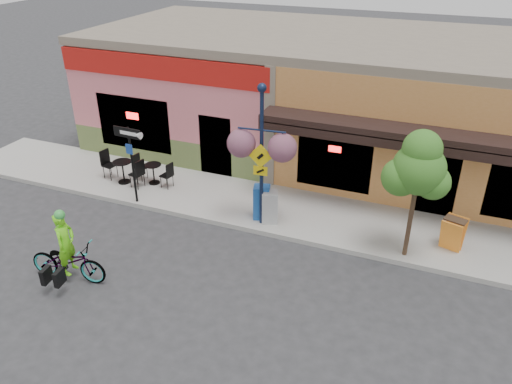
% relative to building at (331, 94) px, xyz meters
% --- Properties ---
extents(ground, '(90.00, 90.00, 0.00)m').
position_rel_building_xyz_m(ground, '(0.00, -7.50, -2.25)').
color(ground, '#2D2D30').
rests_on(ground, ground).
extents(sidewalk, '(24.00, 3.00, 0.15)m').
position_rel_building_xyz_m(sidewalk, '(0.00, -5.50, -2.17)').
color(sidewalk, '#9E9B93').
rests_on(sidewalk, ground).
extents(curb, '(24.00, 0.12, 0.15)m').
position_rel_building_xyz_m(curb, '(0.00, -6.95, -2.17)').
color(curb, '#A8A59E').
rests_on(curb, ground).
extents(building, '(18.20, 8.20, 4.50)m').
position_rel_building_xyz_m(building, '(0.00, 0.00, 0.00)').
color(building, '#D26872').
rests_on(building, ground).
extents(bicycle, '(2.12, 0.99, 1.07)m').
position_rel_building_xyz_m(bicycle, '(-3.94, -10.70, -1.71)').
color(bicycle, maroon).
rests_on(bicycle, ground).
extents(cyclist_rider, '(0.48, 0.66, 1.67)m').
position_rel_building_xyz_m(cyclist_rider, '(-3.89, -10.70, -1.41)').
color(cyclist_rider, '#6DEB18').
rests_on(cyclist_rider, ground).
extents(lamp_post, '(1.40, 0.68, 4.25)m').
position_rel_building_xyz_m(lamp_post, '(-0.32, -6.56, 0.03)').
color(lamp_post, '#131F3D').
rests_on(lamp_post, sidewalk).
extents(one_way_sign, '(0.98, 0.26, 2.53)m').
position_rel_building_xyz_m(one_way_sign, '(-4.50, -6.85, -0.83)').
color(one_way_sign, black).
rests_on(one_way_sign, sidewalk).
extents(cafe_set_left, '(1.84, 1.16, 1.03)m').
position_rel_building_xyz_m(cafe_set_left, '(-5.67, -5.87, -1.59)').
color(cafe_set_left, black).
rests_on(cafe_set_left, sidewalk).
extents(cafe_set_right, '(1.63, 0.99, 0.92)m').
position_rel_building_xyz_m(cafe_set_right, '(-4.67, -5.54, -1.64)').
color(cafe_set_right, black).
rests_on(cafe_set_right, sidewalk).
extents(newspaper_box_blue, '(0.57, 0.53, 1.05)m').
position_rel_building_xyz_m(newspaper_box_blue, '(-0.42, -6.28, -1.57)').
color(newspaper_box_blue, '#1B52A4').
rests_on(newspaper_box_blue, sidewalk).
extents(newspaper_box_grey, '(0.58, 0.56, 0.99)m').
position_rel_building_xyz_m(newspaper_box_grey, '(-0.12, -6.40, -1.60)').
color(newspaper_box_grey, '#ABABAB').
rests_on(newspaper_box_grey, sidewalk).
extents(street_tree, '(1.86, 1.86, 3.61)m').
position_rel_building_xyz_m(street_tree, '(3.87, -6.64, -0.29)').
color(street_tree, '#3D7A26').
rests_on(street_tree, sidewalk).
extents(sandwich_board, '(0.66, 0.56, 0.94)m').
position_rel_building_xyz_m(sandwich_board, '(4.94, -6.05, -1.63)').
color(sandwich_board, orange).
rests_on(sandwich_board, sidewalk).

